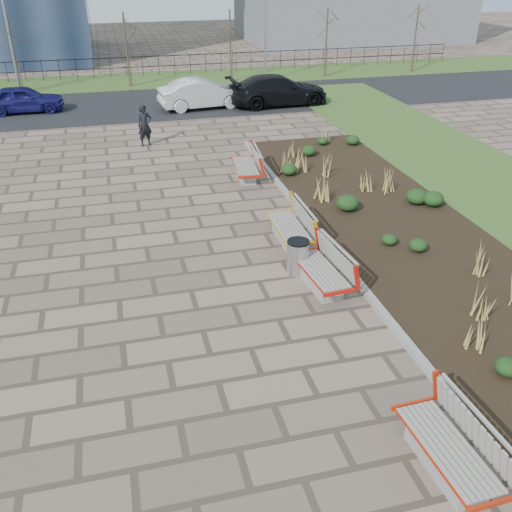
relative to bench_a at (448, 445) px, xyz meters
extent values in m
plane|color=#7C6555|center=(-3.00, 2.84, -0.50)|extent=(120.00, 120.00, 0.00)
cube|color=black|center=(3.25, 7.84, -0.45)|extent=(4.50, 18.00, 0.10)
cube|color=gray|center=(0.92, 7.84, -0.42)|extent=(0.16, 18.00, 0.15)
cube|color=#33511E|center=(-3.00, 30.84, -0.48)|extent=(80.00, 5.00, 0.04)
cube|color=black|center=(-3.00, 24.84, -0.49)|extent=(80.00, 7.00, 0.02)
cylinder|color=#B2B2B7|center=(-0.30, 6.36, -0.07)|extent=(0.54, 0.54, 0.86)
imported|color=black|center=(-3.05, 17.81, 0.33)|extent=(0.69, 0.56, 1.66)
imported|color=navy|center=(-8.35, 24.66, 0.16)|extent=(3.76, 1.55, 1.28)
imported|color=silver|center=(0.25, 23.30, 0.24)|extent=(4.49, 1.98, 1.43)
imported|color=black|center=(4.08, 22.99, 0.27)|extent=(5.26, 2.41, 1.49)
camera|label=1|loc=(-4.37, -5.29, 6.62)|focal=40.00mm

